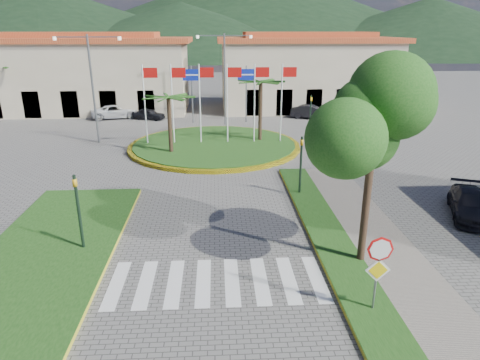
{
  "coord_description": "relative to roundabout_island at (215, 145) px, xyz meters",
  "views": [
    {
      "loc": [
        0.15,
        -8.94,
        8.36
      ],
      "look_at": [
        1.11,
        8.0,
        2.34
      ],
      "focal_mm": 32.0,
      "sensor_mm": 36.0,
      "label": 1
    }
  ],
  "objects": [
    {
      "name": "median_left",
      "position": [
        -6.5,
        -16.0,
        -0.08
      ],
      "size": [
        5.0,
        14.0,
        0.18
      ],
      "primitive_type": "cube",
      "color": "#184212",
      "rests_on": "ground"
    },
    {
      "name": "building_left",
      "position": [
        -14.0,
        16.0,
        3.73
      ],
      "size": [
        23.32,
        9.54,
        8.05
      ],
      "color": "#BCB08E",
      "rests_on": "ground"
    },
    {
      "name": "traffic_light_left",
      "position": [
        -5.2,
        -15.5,
        1.77
      ],
      "size": [
        0.15,
        0.18,
        3.2
      ],
      "color": "black",
      "rests_on": "ground"
    },
    {
      "name": "white_van",
      "position": [
        -9.71,
        11.64,
        0.48
      ],
      "size": [
        5.13,
        3.29,
        1.32
      ],
      "primitive_type": "imported",
      "rotation": [
        0.0,
        0.0,
        1.82
      ],
      "color": "silver",
      "rests_on": "ground"
    },
    {
      "name": "hill_far_mid",
      "position": [
        15.0,
        138.0,
        14.83
      ],
      "size": [
        180.0,
        180.0,
        30.0
      ],
      "primitive_type": "cone",
      "color": "black",
      "rests_on": "ground"
    },
    {
      "name": "hill_near_back",
      "position": [
        -10.0,
        108.0,
        7.83
      ],
      "size": [
        110.0,
        110.0,
        16.0
      ],
      "primitive_type": "cone",
      "color": "black",
      "rests_on": "ground"
    },
    {
      "name": "crosswalk",
      "position": [
        -0.0,
        -18.0,
        -0.17
      ],
      "size": [
        8.0,
        3.0,
        0.01
      ],
      "primitive_type": "cube",
      "color": "silver",
      "rests_on": "ground"
    },
    {
      "name": "stop_sign",
      "position": [
        4.9,
        -20.04,
        1.62
      ],
      "size": [
        0.8,
        0.11,
        2.65
      ],
      "color": "slate",
      "rests_on": "ground"
    },
    {
      "name": "roundabout_island",
      "position": [
        0.0,
        0.0,
        0.0
      ],
      "size": [
        12.7,
        12.7,
        6.0
      ],
      "color": "yellow",
      "rests_on": "ground"
    },
    {
      "name": "building_right",
      "position": [
        10.0,
        16.0,
        3.73
      ],
      "size": [
        19.08,
        9.54,
        8.05
      ],
      "color": "#BCB08E",
      "rests_on": "ground"
    },
    {
      "name": "verge_right",
      "position": [
        4.8,
        -20.0,
        -0.08
      ],
      "size": [
        1.6,
        28.0,
        0.18
      ],
      "primitive_type": "cube",
      "color": "#184212",
      "rests_on": "ground"
    },
    {
      "name": "street_lamp_centre",
      "position": [
        1.0,
        8.0,
        4.32
      ],
      "size": [
        4.8,
        0.16,
        8.0
      ],
      "color": "slate",
      "rests_on": "ground"
    },
    {
      "name": "car_dark_a",
      "position": [
        -6.37,
        10.79,
        0.36
      ],
      "size": [
        3.39,
        2.24,
        1.07
      ],
      "primitive_type": "imported",
      "rotation": [
        0.0,
        0.0,
        1.23
      ],
      "color": "black",
      "rests_on": "ground"
    },
    {
      "name": "car_dark_b",
      "position": [
        9.52,
        10.33,
        0.48
      ],
      "size": [
        4.19,
        2.81,
        1.31
      ],
      "primitive_type": "imported",
      "rotation": [
        0.0,
        0.0,
        1.17
      ],
      "color": "black",
      "rests_on": "ground"
    },
    {
      "name": "traffic_light_right",
      "position": [
        4.5,
        -10.0,
        1.77
      ],
      "size": [
        0.15,
        0.18,
        3.2
      ],
      "color": "black",
      "rests_on": "ground"
    },
    {
      "name": "direction_sign_west",
      "position": [
        -2.0,
        8.97,
        3.36
      ],
      "size": [
        1.6,
        0.14,
        5.2
      ],
      "color": "slate",
      "rests_on": "ground"
    },
    {
      "name": "deciduous_tree",
      "position": [
        5.5,
        -17.0,
        5.0
      ],
      "size": [
        3.6,
        3.6,
        6.8
      ],
      "color": "black",
      "rests_on": "ground"
    },
    {
      "name": "traffic_light_far",
      "position": [
        8.0,
        4.0,
        1.77
      ],
      "size": [
        0.18,
        0.15,
        3.2
      ],
      "color": "black",
      "rests_on": "ground"
    },
    {
      "name": "sidewalk_right",
      "position": [
        6.0,
        -20.0,
        -0.1
      ],
      "size": [
        4.0,
        28.0,
        0.15
      ],
      "primitive_type": "cube",
      "color": "gray",
      "rests_on": "ground"
    },
    {
      "name": "direction_sign_east",
      "position": [
        3.0,
        8.97,
        3.36
      ],
      "size": [
        1.6,
        0.14,
        5.2
      ],
      "color": "slate",
      "rests_on": "ground"
    },
    {
      "name": "hill_far_east",
      "position": [
        70.0,
        113.0,
        8.83
      ],
      "size": [
        120.0,
        120.0,
        18.0
      ],
      "primitive_type": "cone",
      "color": "black",
      "rests_on": "ground"
    },
    {
      "name": "street_lamp_west",
      "position": [
        -9.0,
        2.0,
        4.32
      ],
      "size": [
        4.8,
        0.16,
        8.0
      ],
      "color": "slate",
      "rests_on": "ground"
    },
    {
      "name": "hill_far_west",
      "position": [
        -55.0,
        118.0,
        10.83
      ],
      "size": [
        140.0,
        140.0,
        22.0
      ],
      "primitive_type": "cone",
      "color": "black",
      "rests_on": "ground"
    },
    {
      "name": "car_side_right",
      "position": [
        12.0,
        -13.13,
        0.43
      ],
      "size": [
        3.12,
        4.51,
        1.21
      ],
      "primitive_type": "imported",
      "rotation": [
        0.0,
        0.0,
        -0.38
      ],
      "color": "black",
      "rests_on": "ground"
    }
  ]
}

